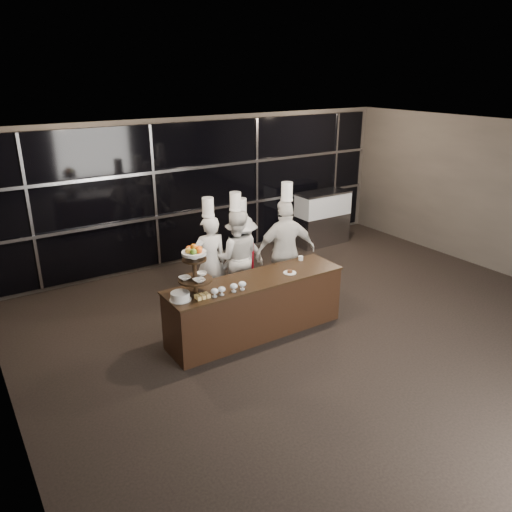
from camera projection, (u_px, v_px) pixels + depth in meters
room at (384, 261)px, 6.58m from camera, size 10.00×10.00×10.00m
window_wall at (208, 190)px, 10.45m from camera, size 8.60×0.10×2.80m
buffet_counter at (256, 306)px, 7.64m from camera, size 2.84×0.74×0.92m
display_stand at (195, 266)px, 6.83m from camera, size 0.48×0.48×0.74m
compotes at (228, 288)px, 6.97m from camera, size 0.56×0.11×0.12m
layer_cake at (180, 296)px, 6.78m from camera, size 0.30×0.30×0.11m
pastry_squares at (202, 296)px, 6.84m from camera, size 0.20×0.13×0.05m
small_plate at (290, 272)px, 7.69m from camera, size 0.20×0.20×0.05m
chef_cup at (301, 258)px, 8.20m from camera, size 0.08×0.08×0.07m
display_case at (322, 215)px, 11.58m from camera, size 1.28×0.56×1.24m
chef_a at (210, 261)px, 8.35m from camera, size 0.64×0.47×1.95m
chef_b at (236, 256)px, 8.57m from camera, size 1.01×0.93×1.98m
chef_c at (242, 257)px, 8.77m from camera, size 1.04×0.66×1.83m
chef_d at (286, 251)px, 8.59m from camera, size 1.15×0.72×2.13m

